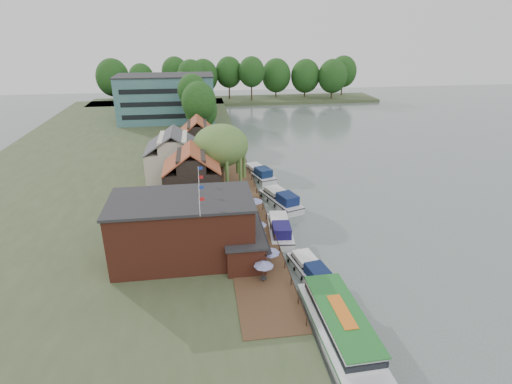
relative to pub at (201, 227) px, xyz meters
name	(u,v)px	position (x,y,z in m)	size (l,w,h in m)	color
ground	(319,250)	(14.00, 1.00, -4.65)	(260.00, 260.00, 0.00)	#4F5B59
land_bank	(115,165)	(-16.00, 36.00, -4.15)	(50.00, 140.00, 1.00)	#384728
quay_deck	(244,211)	(6.00, 11.00, -3.60)	(6.00, 50.00, 0.10)	#47301E
quay_rail	(262,205)	(8.70, 11.50, -3.15)	(0.20, 49.00, 1.00)	black
pub	(201,227)	(0.00, 0.00, 0.00)	(20.00, 11.00, 7.30)	maroon
hotel_block	(166,98)	(-8.00, 71.00, 2.50)	(25.40, 12.40, 12.30)	#38666B
cottage_a	(192,176)	(-1.00, 15.00, 0.60)	(8.60, 7.60, 8.50)	black
cottage_b	(174,156)	(-4.00, 25.00, 0.60)	(9.60, 8.60, 8.50)	beige
cottage_c	(198,141)	(0.00, 34.00, 0.60)	(7.60, 7.60, 8.50)	black
willow	(221,157)	(3.50, 20.00, 1.56)	(8.60, 8.60, 10.43)	#476B2D
umbrella_0	(264,271)	(6.05, -5.96, -2.36)	(2.05, 2.05, 2.38)	navy
umbrella_1	(269,258)	(7.04, -3.57, -2.36)	(2.30, 2.30, 2.38)	#1B2395
umbrella_2	(256,238)	(6.23, 0.80, -2.36)	(2.40, 2.40, 2.38)	navy
umbrella_3	(259,230)	(6.87, 2.89, -2.36)	(1.95, 1.95, 2.38)	navy
umbrella_4	(250,216)	(6.31, 6.65, -2.36)	(1.99, 1.99, 2.38)	navy
umbrella_5	(255,206)	(7.41, 9.85, -2.36)	(2.21, 2.21, 2.38)	navy
cruiser_0	(310,268)	(11.45, -4.27, -3.58)	(2.89, 8.97, 2.14)	white
cruiser_1	(280,227)	(10.01, 5.25, -3.45)	(3.20, 9.90, 2.40)	white
cruiser_2	(281,198)	(12.00, 14.45, -3.41)	(3.30, 10.21, 2.49)	silver
cruiser_3	(259,172)	(10.41, 26.46, -3.45)	(3.20, 9.89, 2.40)	silver
tour_boat	(344,332)	(11.41, -14.77, -3.03)	(4.18, 14.85, 3.24)	silver
swan	(331,303)	(12.25, -9.26, -4.43)	(0.44, 0.44, 0.44)	white
bank_tree_0	(200,116)	(0.57, 42.70, 3.35)	(7.00, 7.00, 14.00)	#143811
bank_tree_1	(201,115)	(0.96, 51.02, 1.78)	(7.31, 7.31, 10.86)	#143811
bank_tree_2	(193,103)	(-0.80, 58.77, 3.24)	(6.99, 6.99, 13.78)	#143811
bank_tree_3	(197,95)	(0.33, 80.55, 1.70)	(6.45, 6.45, 10.69)	#143811
bank_tree_4	(181,91)	(-4.56, 85.48, 2.13)	(8.62, 8.62, 11.56)	#143811
bank_tree_5	(192,83)	(-1.33, 93.61, 3.55)	(8.68, 8.68, 14.40)	#143811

